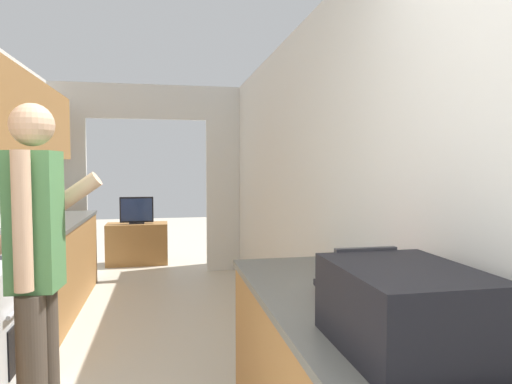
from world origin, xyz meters
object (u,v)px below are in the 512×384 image
Objects in this scene: book_stack at (349,290)px; suitcase at (404,308)px; person at (36,274)px; tv_cabinet at (137,244)px; television at (137,211)px.

suitcase is at bearing -95.23° from book_stack.
suitcase is (1.30, -1.03, 0.08)m from person.
tv_cabinet is (-1.16, 5.06, -0.63)m from book_stack.
tv_cabinet is at bearing 101.20° from suitcase.
book_stack is at bearing -77.01° from television.
television is at bearing 2.72° from person.
person is 1.99× the size of tv_cabinet.
television is (0.00, -0.04, 0.49)m from tv_cabinet.
person reaches higher than suitcase.
tv_cabinet is at bearing 90.00° from television.
book_stack is 5.23m from tv_cabinet.
person is 1.66m from suitcase.
book_stack is at bearing -105.20° from person.
book_stack is (1.35, -0.50, -0.01)m from person.
person is at bearing 141.47° from suitcase.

